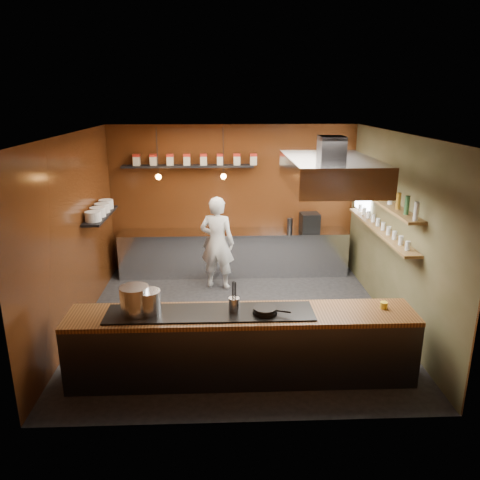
{
  "coord_description": "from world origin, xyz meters",
  "views": [
    {
      "loc": [
        -0.24,
        -6.94,
        3.53
      ],
      "look_at": [
        0.05,
        0.4,
        1.26
      ],
      "focal_mm": 35.0,
      "sensor_mm": 36.0,
      "label": 1
    }
  ],
  "objects_px": {
    "extractor_hood": "(330,172)",
    "stockpot_large": "(135,300)",
    "chef": "(217,243)",
    "stockpot_small": "(148,302)",
    "espresso_machine": "(310,222)"
  },
  "relations": [
    {
      "from": "stockpot_small",
      "to": "espresso_machine",
      "type": "relative_size",
      "value": 0.85
    },
    {
      "from": "extractor_hood",
      "to": "chef",
      "type": "height_order",
      "value": "extractor_hood"
    },
    {
      "from": "extractor_hood",
      "to": "stockpot_small",
      "type": "xyz_separation_m",
      "value": [
        -2.46,
        -1.18,
        -1.42
      ]
    },
    {
      "from": "extractor_hood",
      "to": "stockpot_small",
      "type": "relative_size",
      "value": 6.43
    },
    {
      "from": "chef",
      "to": "stockpot_small",
      "type": "bearing_deg",
      "value": 88.91
    },
    {
      "from": "stockpot_large",
      "to": "espresso_machine",
      "type": "height_order",
      "value": "stockpot_large"
    },
    {
      "from": "stockpot_large",
      "to": "chef",
      "type": "distance_m",
      "value": 3.19
    },
    {
      "from": "stockpot_small",
      "to": "espresso_machine",
      "type": "height_order",
      "value": "espresso_machine"
    },
    {
      "from": "extractor_hood",
      "to": "stockpot_large",
      "type": "relative_size",
      "value": 5.53
    },
    {
      "from": "stockpot_large",
      "to": "espresso_machine",
      "type": "relative_size",
      "value": 0.99
    },
    {
      "from": "extractor_hood",
      "to": "chef",
      "type": "relative_size",
      "value": 1.12
    },
    {
      "from": "espresso_machine",
      "to": "chef",
      "type": "relative_size",
      "value": 0.21
    },
    {
      "from": "chef",
      "to": "stockpot_large",
      "type": "bearing_deg",
      "value": 86.11
    },
    {
      "from": "espresso_machine",
      "to": "extractor_hood",
      "type": "bearing_deg",
      "value": -98.82
    },
    {
      "from": "stockpot_large",
      "to": "stockpot_small",
      "type": "distance_m",
      "value": 0.17
    }
  ]
}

